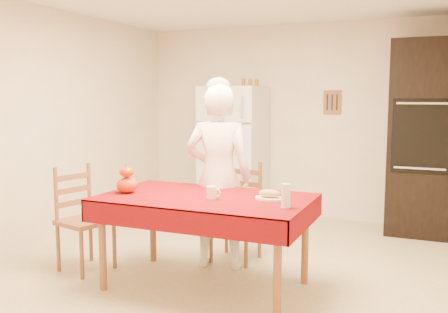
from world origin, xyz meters
The scene contains 17 objects.
floor centered at (0.00, 0.00, 0.00)m, with size 4.50×4.50×0.00m, color tan.
room_shell centered at (0.00, 0.00, 1.62)m, with size 4.02×4.52×2.51m.
refrigerator centered at (-0.65, 1.88, 0.85)m, with size 0.75×0.74×1.70m.
oven_cabinet centered at (1.63, 1.93, 1.10)m, with size 0.70×0.62×2.20m.
dining_table centered at (0.07, -0.51, 0.69)m, with size 1.70×1.00×0.76m.
chair_far centered at (0.06, 0.28, 0.51)m, with size 0.44×0.42×0.95m.
chair_left centered at (-1.16, -0.56, 0.51)m, with size 0.49×0.50×0.95m.
seated_woman centered at (-0.03, -0.01, 0.84)m, with size 0.61×0.40×1.68m, color white.
coffee_mug centered at (0.16, -0.58, 0.81)m, with size 0.08×0.08×0.10m, color white.
pumpkin_lower centered at (-0.60, -0.64, 0.83)m, with size 0.18×0.18×0.13m, color #E15905.
pumpkin_upper centered at (-0.60, -0.64, 0.94)m, with size 0.12×0.12×0.09m, color #E73C05.
wine_glass centered at (0.79, -0.65, 0.85)m, with size 0.07×0.07×0.18m, color white.
bread_plate centered at (0.60, -0.42, 0.77)m, with size 0.24×0.24×0.02m, color white.
bread_loaf centered at (0.60, -0.42, 0.81)m, with size 0.18×0.10×0.06m, color #A37850.
spice_jar_left centered at (-0.54, 1.93, 1.75)m, with size 0.05×0.05×0.10m, color #905B1A.
spice_jar_mid centered at (-0.44, 1.93, 1.75)m, with size 0.05×0.05×0.10m, color #96651B.
spice_jar_right centered at (-0.36, 1.93, 1.75)m, with size 0.05×0.05×0.10m, color #95601B.
Camera 1 is at (1.79, -4.12, 1.57)m, focal length 40.00 mm.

